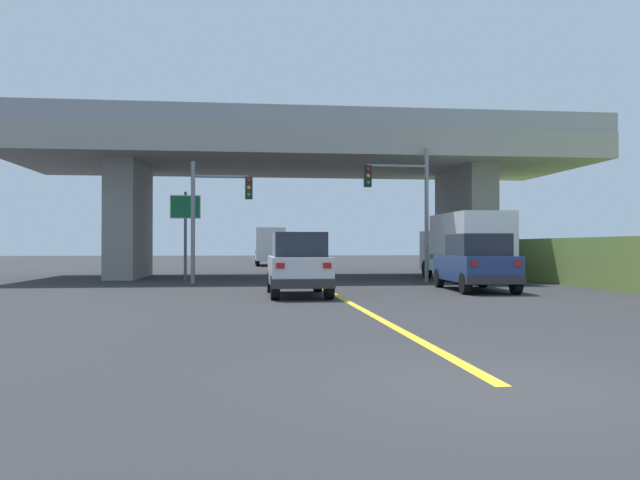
# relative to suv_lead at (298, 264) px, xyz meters

# --- Properties ---
(ground) EXTENTS (160.00, 160.00, 0.00)m
(ground) POSITION_rel_suv_lead_xyz_m (1.24, 13.14, -1.01)
(ground) COLOR #2B2B2D
(overpass_bridge) EXTENTS (29.11, 10.44, 7.91)m
(overpass_bridge) POSITION_rel_suv_lead_xyz_m (1.24, 13.14, 4.68)
(overpass_bridge) COLOR gray
(overpass_bridge) RESTS_ON ground
(lane_divider_stripe) EXTENTS (0.20, 23.97, 0.01)m
(lane_divider_stripe) POSITION_rel_suv_lead_xyz_m (1.24, -1.51, -1.01)
(lane_divider_stripe) COLOR yellow
(lane_divider_stripe) RESTS_ON ground
(suv_lead) EXTENTS (1.87, 4.29, 2.02)m
(suv_lead) POSITION_rel_suv_lead_xyz_m (0.00, 0.00, 0.00)
(suv_lead) COLOR silver
(suv_lead) RESTS_ON ground
(suv_crossing) EXTENTS (2.24, 4.92, 2.02)m
(suv_crossing) POSITION_rel_suv_lead_xyz_m (6.48, 1.66, 0.01)
(suv_crossing) COLOR navy
(suv_crossing) RESTS_ON ground
(box_truck) EXTENTS (2.33, 6.97, 3.06)m
(box_truck) POSITION_rel_suv_lead_xyz_m (8.28, 7.87, 0.60)
(box_truck) COLOR silver
(box_truck) RESTS_ON ground
(traffic_signal_nearside) EXTENTS (2.95, 0.36, 6.01)m
(traffic_signal_nearside) POSITION_rel_suv_lead_xyz_m (5.48, 7.64, 2.74)
(traffic_signal_nearside) COLOR slate
(traffic_signal_nearside) RESTS_ON ground
(traffic_signal_farside) EXTENTS (2.61, 0.36, 5.20)m
(traffic_signal_farside) POSITION_rel_suv_lead_xyz_m (-3.05, 7.19, 2.29)
(traffic_signal_farside) COLOR slate
(traffic_signal_farside) RESTS_ON ground
(highway_sign) EXTENTS (1.42, 0.17, 4.16)m
(highway_sign) POSITION_rel_suv_lead_xyz_m (-4.53, 10.26, 2.00)
(highway_sign) COLOR #56595E
(highway_sign) RESTS_ON ground
(semi_truck_distant) EXTENTS (2.33, 7.46, 3.08)m
(semi_truck_distant) POSITION_rel_suv_lead_xyz_m (0.22, 33.15, 0.62)
(semi_truck_distant) COLOR navy
(semi_truck_distant) RESTS_ON ground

